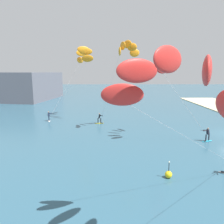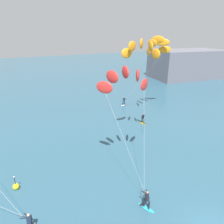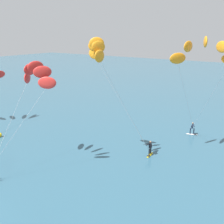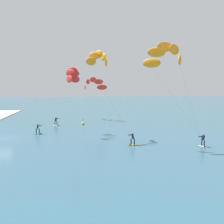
{
  "view_description": "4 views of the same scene",
  "coord_description": "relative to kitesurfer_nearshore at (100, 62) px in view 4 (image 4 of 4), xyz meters",
  "views": [
    {
      "loc": [
        -27.25,
        16.21,
        8.18
      ],
      "look_at": [
        -0.48,
        15.95,
        3.18
      ],
      "focal_mm": 34.27,
      "sensor_mm": 36.0,
      "label": 1
    },
    {
      "loc": [
        -10.95,
        -5.26,
        13.05
      ],
      "look_at": [
        0.56,
        16.77,
        3.36
      ],
      "focal_mm": 33.09,
      "sensor_mm": 36.0,
      "label": 2
    },
    {
      "loc": [
        18.01,
        -5.78,
        12.79
      ],
      "look_at": [
        2.66,
        16.16,
        4.7
      ],
      "focal_mm": 42.17,
      "sensor_mm": 36.0,
      "label": 3
    },
    {
      "loc": [
        40.27,
        11.65,
        7.99
      ],
      "look_at": [
        -0.22,
        15.96,
        3.62
      ],
      "focal_mm": 43.67,
      "sensor_mm": 36.0,
      "label": 4
    }
  ],
  "objects": [
    {
      "name": "kitesurfer_mid_water",
      "position": [
        -4.46,
        -4.2,
        -2.0
      ],
      "size": [
        5.02,
        7.46,
        10.34
      ],
      "color": "#23ADD1",
      "rests_on": "ground"
    },
    {
      "name": "marker_buoy",
      "position": [
        -14.5,
        -2.42,
        -10.49
      ],
      "size": [
        0.56,
        0.56,
        1.38
      ],
      "color": "yellow",
      "rests_on": "ground"
    },
    {
      "name": "kitesurfer_far_out",
      "position": [
        -21.01,
        -0.42,
        -3.17
      ],
      "size": [
        10.66,
        10.89,
        9.24
      ],
      "color": "white",
      "rests_on": "ground"
    },
    {
      "name": "kitesurfer_downwind",
      "position": [
        7.58,
        6.87,
        -0.01
      ],
      "size": [
        6.37,
        8.19,
        12.51
      ],
      "color": "white",
      "rests_on": "ground"
    },
    {
      "name": "ground_plane",
      "position": [
        -2.77,
        -14.04,
        -10.79
      ],
      "size": [
        240.0,
        240.0,
        0.0
      ],
      "primitive_type": "plane",
      "color": "#2D566B"
    },
    {
      "name": "kitesurfer_nearshore",
      "position": [
        0.0,
        0.0,
        0.0
      ],
      "size": [
        5.98,
        6.64,
        12.42
      ],
      "color": "yellow",
      "rests_on": "ground"
    }
  ]
}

